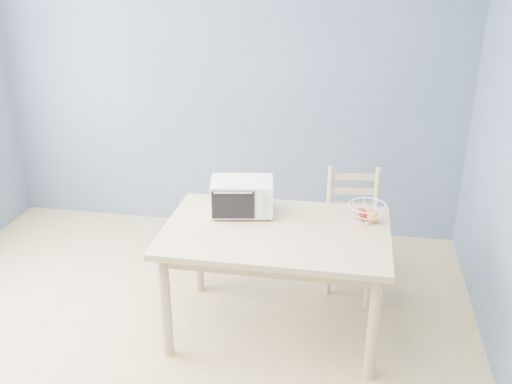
% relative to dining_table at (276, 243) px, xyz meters
% --- Properties ---
extents(room, '(4.01, 4.51, 2.61)m').
position_rel_dining_table_xyz_m(room, '(-0.65, -0.74, 0.65)').
color(room, tan).
rests_on(room, ground).
extents(dining_table, '(1.40, 0.90, 0.75)m').
position_rel_dining_table_xyz_m(dining_table, '(0.00, 0.00, 0.00)').
color(dining_table, tan).
rests_on(dining_table, ground).
extents(toaster_oven, '(0.44, 0.35, 0.23)m').
position_rel_dining_table_xyz_m(toaster_oven, '(-0.27, 0.19, 0.22)').
color(toaster_oven, silver).
rests_on(toaster_oven, dining_table).
extents(fruit_basket, '(0.28, 0.28, 0.11)m').
position_rel_dining_table_xyz_m(fruit_basket, '(0.55, 0.22, 0.16)').
color(fruit_basket, silver).
rests_on(fruit_basket, dining_table).
extents(dining_chair, '(0.44, 0.44, 0.87)m').
position_rel_dining_table_xyz_m(dining_chair, '(0.48, 0.72, -0.22)').
color(dining_chair, tan).
rests_on(dining_chair, ground).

